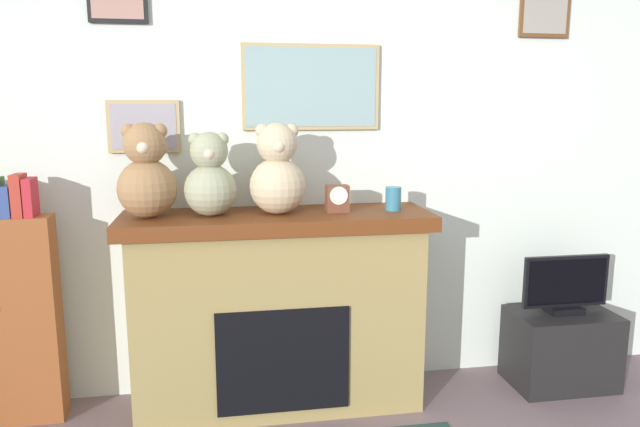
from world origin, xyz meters
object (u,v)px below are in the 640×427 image
at_px(bookshelf, 14,311).
at_px(teddy_bear_cream, 278,173).
at_px(teddy_bear_grey, 147,175).
at_px(fireplace, 278,310).
at_px(teddy_bear_brown, 210,178).
at_px(mantel_clock, 337,199).
at_px(television, 565,286).
at_px(candle_jar, 393,199).
at_px(tv_stand, 560,348).

relative_size(bookshelf, teddy_bear_cream, 2.76).
bearing_deg(teddy_bear_grey, bookshelf, 174.75).
relative_size(fireplace, teddy_bear_brown, 3.79).
xyz_separation_m(teddy_bear_brown, teddy_bear_cream, (0.36, -0.00, 0.02)).
xyz_separation_m(fireplace, mantel_clock, (0.33, -0.02, 0.63)).
relative_size(fireplace, television, 3.14).
bearing_deg(fireplace, bookshelf, 178.03).
bearing_deg(teddy_bear_brown, television, -0.96).
bearing_deg(candle_jar, tv_stand, -1.82).
height_order(tv_stand, teddy_bear_grey, teddy_bear_grey).
bearing_deg(teddy_bear_brown, teddy_bear_grey, -179.99).
relative_size(bookshelf, mantel_clock, 9.14).
xyz_separation_m(bookshelf, candle_jar, (2.05, -0.07, 0.56)).
distance_m(fireplace, bookshelf, 1.40).
relative_size(television, teddy_bear_cream, 1.09).
bearing_deg(television, candle_jar, 178.11).
height_order(mantel_clock, teddy_bear_cream, teddy_bear_cream).
relative_size(mantel_clock, teddy_bear_grey, 0.30).
bearing_deg(tv_stand, mantel_clock, 178.67).
bearing_deg(mantel_clock, teddy_bear_grey, 179.94).
distance_m(mantel_clock, teddy_bear_grey, 1.02).
xyz_separation_m(bookshelf, teddy_bear_cream, (1.40, -0.07, 0.71)).
height_order(bookshelf, candle_jar, bookshelf).
xyz_separation_m(television, teddy_bear_brown, (-2.08, 0.03, 0.69)).
xyz_separation_m(tv_stand, television, (0.00, -0.00, 0.40)).
distance_m(tv_stand, teddy_bear_cream, 2.04).
bearing_deg(candle_jar, bookshelf, 178.16).
distance_m(teddy_bear_brown, teddy_bear_cream, 0.36).
relative_size(fireplace, teddy_bear_cream, 3.44).
height_order(teddy_bear_grey, teddy_bear_brown, teddy_bear_grey).
distance_m(fireplace, candle_jar, 0.90).
distance_m(bookshelf, teddy_bear_cream, 1.57).
height_order(fireplace, teddy_bear_brown, teddy_bear_brown).
xyz_separation_m(fireplace, candle_jar, (0.65, -0.02, 0.62)).
bearing_deg(bookshelf, mantel_clock, -2.24).
height_order(bookshelf, teddy_bear_grey, teddy_bear_grey).
relative_size(tv_stand, teddy_bear_brown, 1.36).
xyz_separation_m(candle_jar, teddy_bear_cream, (-0.65, -0.00, 0.15)).
relative_size(teddy_bear_brown, teddy_bear_cream, 0.91).
xyz_separation_m(candle_jar, mantel_clock, (-0.32, -0.00, 0.01)).
distance_m(tv_stand, teddy_bear_grey, 2.64).
xyz_separation_m(tv_stand, mantel_clock, (-1.39, 0.03, 0.96)).
distance_m(mantel_clock, teddy_bear_brown, 0.70).
distance_m(television, mantel_clock, 1.50).
xyz_separation_m(teddy_bear_grey, teddy_bear_cream, (0.68, 0.00, -0.00)).
height_order(fireplace, teddy_bear_grey, teddy_bear_grey).
distance_m(bookshelf, candle_jar, 2.12).
height_order(candle_jar, teddy_bear_grey, teddy_bear_grey).
relative_size(candle_jar, mantel_clock, 0.89).
distance_m(television, teddy_bear_brown, 2.19).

